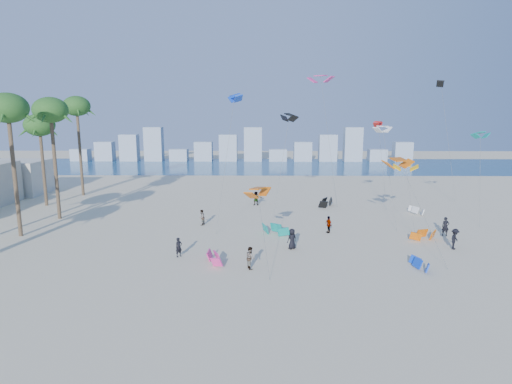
{
  "coord_description": "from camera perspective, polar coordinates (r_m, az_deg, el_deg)",
  "views": [
    {
      "loc": [
        3.53,
        -24.65,
        12.15
      ],
      "look_at": [
        3.0,
        16.0,
        4.5
      ],
      "focal_mm": 29.97,
      "sensor_mm": 36.0,
      "label": 1
    }
  ],
  "objects": [
    {
      "name": "flying_kites",
      "position": [
        50.23,
        12.65,
        10.06
      ],
      "size": [
        31.53,
        32.61,
        17.36
      ],
      "color": "#DC5F0B",
      "rests_on": "ground"
    },
    {
      "name": "distant_skyline",
      "position": [
        107.13,
        -1.79,
        5.8
      ],
      "size": [
        85.0,
        3.0,
        8.4
      ],
      "color": "#9EADBF",
      "rests_on": "ground"
    },
    {
      "name": "kitesurfer_near",
      "position": [
        37.11,
        -10.27,
        -7.27
      ],
      "size": [
        0.72,
        0.7,
        1.67
      ],
      "primitive_type": "imported",
      "rotation": [
        0.0,
        0.0,
        0.73
      ],
      "color": "black",
      "rests_on": "ground"
    },
    {
      "name": "ground",
      "position": [
        27.7,
        -6.9,
        -15.44
      ],
      "size": [
        220.0,
        220.0,
        0.0
      ],
      "primitive_type": "plane",
      "color": "beige",
      "rests_on": "ground"
    },
    {
      "name": "kitesurfers_far",
      "position": [
        45.57,
        8.35,
        -3.73
      ],
      "size": [
        25.6,
        19.32,
        1.9
      ],
      "color": "black",
      "rests_on": "ground"
    },
    {
      "name": "kitesurfer_mid",
      "position": [
        33.9,
        -0.76,
        -8.76
      ],
      "size": [
        0.89,
        1.02,
        1.76
      ],
      "primitive_type": "imported",
      "rotation": [
        0.0,
        0.0,
        1.87
      ],
      "color": "gray",
      "rests_on": "ground"
    },
    {
      "name": "ocean",
      "position": [
        97.47,
        -1.34,
        3.5
      ],
      "size": [
        220.0,
        220.0,
        0.0
      ],
      "primitive_type": "plane",
      "color": "navy",
      "rests_on": "ground"
    },
    {
      "name": "grounded_kites",
      "position": [
        45.46,
        10.79,
        -4.42
      ],
      "size": [
        23.99,
        25.72,
        1.06
      ],
      "color": "#E3328C",
      "rests_on": "ground"
    }
  ]
}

